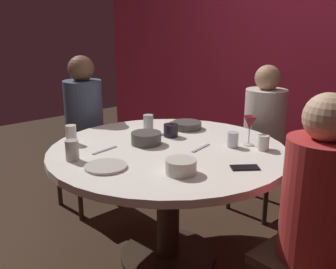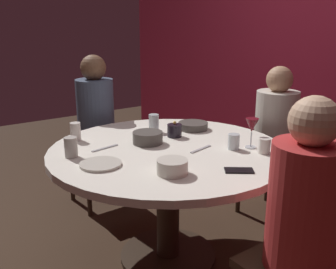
{
  "view_description": "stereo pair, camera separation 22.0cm",
  "coord_description": "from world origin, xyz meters",
  "px_view_note": "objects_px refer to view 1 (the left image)",
  "views": [
    {
      "loc": [
        1.57,
        -1.41,
        1.43
      ],
      "look_at": [
        0.0,
        0.0,
        0.81
      ],
      "focal_mm": 40.69,
      "sensor_mm": 36.0,
      "label": 1
    },
    {
      "loc": [
        1.71,
        -1.24,
        1.43
      ],
      "look_at": [
        0.0,
        0.0,
        0.81
      ],
      "focal_mm": 40.69,
      "sensor_mm": 36.0,
      "label": 2
    }
  ],
  "objects_px": {
    "candle_holder": "(171,130)",
    "seated_diner_left": "(84,117)",
    "cup_far_edge": "(72,150)",
    "wine_glass": "(250,124)",
    "dining_table": "(168,171)",
    "cup_by_right_diner": "(263,143)",
    "cup_center_front": "(148,123)",
    "seated_diner_back": "(264,124)",
    "bowl_serving_large": "(181,166)",
    "cell_phone": "(245,168)",
    "dinner_plate": "(106,166)",
    "bowl_small_white": "(146,138)",
    "bowl_salad_center": "(187,125)",
    "seated_diner_right": "(318,202)",
    "cup_by_left_diner": "(233,140)",
    "cup_near_candle": "(71,134)"
  },
  "relations": [
    {
      "from": "cup_center_front",
      "to": "bowl_serving_large",
      "type": "bearing_deg",
      "value": -27.11
    },
    {
      "from": "cup_far_edge",
      "to": "wine_glass",
      "type": "bearing_deg",
      "value": 62.98
    },
    {
      "from": "bowl_serving_large",
      "to": "cup_by_right_diner",
      "type": "height_order",
      "value": "cup_by_right_diner"
    },
    {
      "from": "dinner_plate",
      "to": "bowl_salad_center",
      "type": "bearing_deg",
      "value": 107.33
    },
    {
      "from": "dinner_plate",
      "to": "bowl_small_white",
      "type": "bearing_deg",
      "value": 113.3
    },
    {
      "from": "candle_holder",
      "to": "bowl_salad_center",
      "type": "distance_m",
      "value": 0.22
    },
    {
      "from": "seated_diner_back",
      "to": "cup_by_right_diner",
      "type": "xyz_separation_m",
      "value": [
        0.4,
        -0.6,
        0.07
      ]
    },
    {
      "from": "seated_diner_right",
      "to": "cup_center_front",
      "type": "bearing_deg",
      "value": -5.78
    },
    {
      "from": "wine_glass",
      "to": "cup_by_left_diner",
      "type": "xyz_separation_m",
      "value": [
        -0.04,
        -0.1,
        -0.08
      ]
    },
    {
      "from": "bowl_serving_large",
      "to": "bowl_small_white",
      "type": "bearing_deg",
      "value": 160.58
    },
    {
      "from": "bowl_small_white",
      "to": "cup_by_left_diner",
      "type": "bearing_deg",
      "value": 41.63
    },
    {
      "from": "seated_diner_left",
      "to": "cup_center_front",
      "type": "xyz_separation_m",
      "value": [
        0.62,
        0.13,
        0.05
      ]
    },
    {
      "from": "bowl_serving_large",
      "to": "cup_by_right_diner",
      "type": "relative_size",
      "value": 1.74
    },
    {
      "from": "wine_glass",
      "to": "bowl_small_white",
      "type": "relative_size",
      "value": 0.97
    },
    {
      "from": "candle_holder",
      "to": "seated_diner_left",
      "type": "bearing_deg",
      "value": -168.34
    },
    {
      "from": "dinner_plate",
      "to": "cup_center_front",
      "type": "distance_m",
      "value": 0.69
    },
    {
      "from": "wine_glass",
      "to": "cell_phone",
      "type": "bearing_deg",
      "value": -55.88
    },
    {
      "from": "cell_phone",
      "to": "bowl_serving_large",
      "type": "relative_size",
      "value": 0.92
    },
    {
      "from": "cell_phone",
      "to": "dinner_plate",
      "type": "bearing_deg",
      "value": 85.36
    },
    {
      "from": "candle_holder",
      "to": "cup_center_front",
      "type": "height_order",
      "value": "cup_center_front"
    },
    {
      "from": "bowl_serving_large",
      "to": "cup_near_candle",
      "type": "relative_size",
      "value": 1.34
    },
    {
      "from": "seated_diner_back",
      "to": "cup_center_front",
      "type": "height_order",
      "value": "seated_diner_back"
    },
    {
      "from": "wine_glass",
      "to": "cup_far_edge",
      "type": "xyz_separation_m",
      "value": [
        -0.46,
        -0.91,
        -0.07
      ]
    },
    {
      "from": "candle_holder",
      "to": "cell_phone",
      "type": "relative_size",
      "value": 0.73
    },
    {
      "from": "seated_diner_right",
      "to": "cup_by_right_diner",
      "type": "height_order",
      "value": "seated_diner_right"
    },
    {
      "from": "dining_table",
      "to": "candle_holder",
      "type": "xyz_separation_m",
      "value": [
        -0.16,
        0.17,
        0.18
      ]
    },
    {
      "from": "seated_diner_back",
      "to": "bowl_serving_large",
      "type": "bearing_deg",
      "value": 15.8
    },
    {
      "from": "wine_glass",
      "to": "cell_phone",
      "type": "height_order",
      "value": "wine_glass"
    },
    {
      "from": "dinner_plate",
      "to": "cup_center_front",
      "type": "bearing_deg",
      "value": 122.69
    },
    {
      "from": "dinner_plate",
      "to": "cup_near_candle",
      "type": "relative_size",
      "value": 1.9
    },
    {
      "from": "seated_diner_back",
      "to": "seated_diner_right",
      "type": "relative_size",
      "value": 0.97
    },
    {
      "from": "bowl_serving_large",
      "to": "cup_by_left_diner",
      "type": "bearing_deg",
      "value": 100.47
    },
    {
      "from": "seated_diner_right",
      "to": "bowl_serving_large",
      "type": "height_order",
      "value": "seated_diner_right"
    },
    {
      "from": "seated_diner_right",
      "to": "bowl_serving_large",
      "type": "distance_m",
      "value": 0.63
    },
    {
      "from": "bowl_serving_large",
      "to": "cup_by_right_diner",
      "type": "distance_m",
      "value": 0.6
    },
    {
      "from": "cup_by_right_diner",
      "to": "cup_center_front",
      "type": "bearing_deg",
      "value": -161.35
    },
    {
      "from": "candle_holder",
      "to": "cup_by_right_diner",
      "type": "height_order",
      "value": "candle_holder"
    },
    {
      "from": "bowl_salad_center",
      "to": "seated_diner_left",
      "type": "bearing_deg",
      "value": -153.01
    },
    {
      "from": "dinner_plate",
      "to": "bowl_serving_large",
      "type": "bearing_deg",
      "value": 37.03
    },
    {
      "from": "candle_holder",
      "to": "cup_by_right_diner",
      "type": "bearing_deg",
      "value": 20.74
    },
    {
      "from": "candle_holder",
      "to": "dinner_plate",
      "type": "bearing_deg",
      "value": -72.87
    },
    {
      "from": "candle_holder",
      "to": "cup_by_right_diner",
      "type": "relative_size",
      "value": 1.18
    },
    {
      "from": "wine_glass",
      "to": "cup_near_candle",
      "type": "xyz_separation_m",
      "value": [
        -0.73,
        -0.77,
        -0.07
      ]
    },
    {
      "from": "cup_near_candle",
      "to": "bowl_serving_large",
      "type": "bearing_deg",
      "value": 11.56
    },
    {
      "from": "dinner_plate",
      "to": "seated_diner_left",
      "type": "bearing_deg",
      "value": 155.71
    },
    {
      "from": "dining_table",
      "to": "cup_by_right_diner",
      "type": "bearing_deg",
      "value": 43.47
    },
    {
      "from": "seated_diner_back",
      "to": "cell_phone",
      "type": "xyz_separation_m",
      "value": [
        0.5,
        -0.9,
        0.03
      ]
    },
    {
      "from": "dining_table",
      "to": "wine_glass",
      "type": "relative_size",
      "value": 7.87
    },
    {
      "from": "bowl_salad_center",
      "to": "cup_by_right_diner",
      "type": "relative_size",
      "value": 2.33
    },
    {
      "from": "seated_diner_right",
      "to": "cup_near_candle",
      "type": "bearing_deg",
      "value": 15.42
    }
  ]
}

